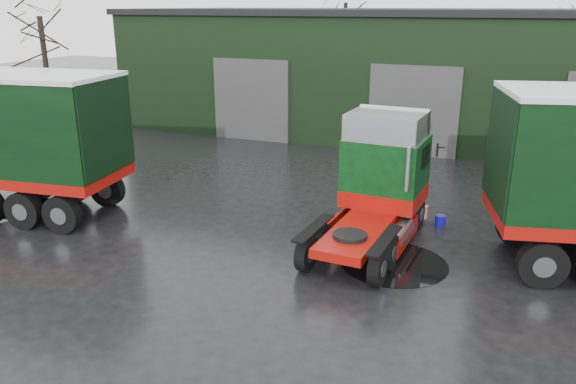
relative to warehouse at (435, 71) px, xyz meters
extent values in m
plane|color=black|center=(-2.00, -20.00, -3.16)|extent=(100.00, 100.00, 0.00)
cube|color=black|center=(0.00, 0.00, -0.16)|extent=(32.00, 12.00, 6.00)
cube|color=black|center=(0.00, 0.00, 2.99)|extent=(32.40, 12.40, 0.30)
cylinder|color=#1008BB|center=(2.44, -14.34, -3.00)|extent=(0.43, 0.43, 0.31)
cylinder|color=black|center=(1.68, -17.62, -3.15)|extent=(2.84, 2.84, 0.01)
camera|label=1|loc=(4.13, -31.16, 3.35)|focal=35.00mm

